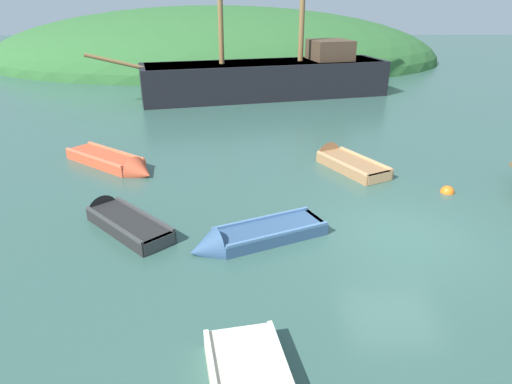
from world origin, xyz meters
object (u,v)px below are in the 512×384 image
at_px(rowboat_outer_right, 116,164).
at_px(rowboat_near_dock, 249,239).
at_px(buoy_orange, 447,192).
at_px(rowboat_far, 342,162).
at_px(sailing_ship, 268,83).
at_px(rowboat_outer_left, 119,221).

bearing_deg(rowboat_outer_right, rowboat_near_dock, -10.70).
bearing_deg(rowboat_near_dock, buoy_orange, -178.75).
xyz_separation_m(rowboat_outer_right, rowboat_far, (7.80, 0.04, -0.01)).
height_order(sailing_ship, rowboat_outer_left, sailing_ship).
relative_size(sailing_ship, buoy_orange, 39.89).
relative_size(sailing_ship, rowboat_far, 4.82).
bearing_deg(rowboat_far, rowboat_outer_left, 95.45).
xyz_separation_m(sailing_ship, rowboat_near_dock, (-1.16, -16.87, -0.68)).
xyz_separation_m(rowboat_outer_left, buoy_orange, (9.28, 1.89, -0.11)).
height_order(sailing_ship, rowboat_outer_right, sailing_ship).
height_order(sailing_ship, rowboat_far, sailing_ship).
distance_m(sailing_ship, rowboat_outer_left, 16.53).
bearing_deg(rowboat_outer_left, rowboat_near_dock, -150.49).
height_order(rowboat_outer_right, buoy_orange, rowboat_outer_right).
xyz_separation_m(rowboat_far, buoy_orange, (2.70, -2.39, -0.11)).
relative_size(rowboat_near_dock, buoy_orange, 8.42).
height_order(rowboat_near_dock, buoy_orange, rowboat_near_dock).
xyz_separation_m(rowboat_outer_left, rowboat_near_dock, (3.33, -0.98, -0.02)).
bearing_deg(buoy_orange, rowboat_near_dock, -154.17).
xyz_separation_m(rowboat_far, rowboat_near_dock, (-3.25, -5.27, -0.02)).
bearing_deg(rowboat_outer_left, sailing_ship, -59.82).
relative_size(rowboat_outer_right, buoy_orange, 8.93).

